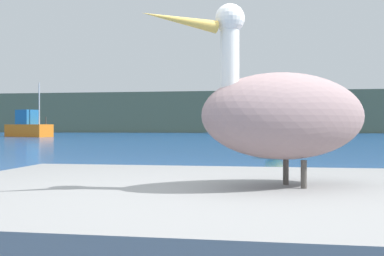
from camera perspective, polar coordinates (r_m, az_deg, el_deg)
The scene contains 4 objects.
hillside_backdrop at distance 71.97m, azimuth 8.72°, elevation 1.94°, with size 140.00×13.03×6.24m, color #5B664C.
pelican at distance 2.28m, azimuth 11.84°, elevation 1.86°, with size 1.18×0.86×0.89m.
fishing_boat_orange at distance 45.13m, azimuth -20.34°, elevation 0.12°, with size 5.23×3.40×5.11m.
mooring_buoy at distance 14.71m, azimuth 10.52°, elevation -2.65°, with size 0.62×0.62×0.62m, color yellow.
Camera 1 is at (0.17, -1.83, 1.06)m, focal length 41.40 mm.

